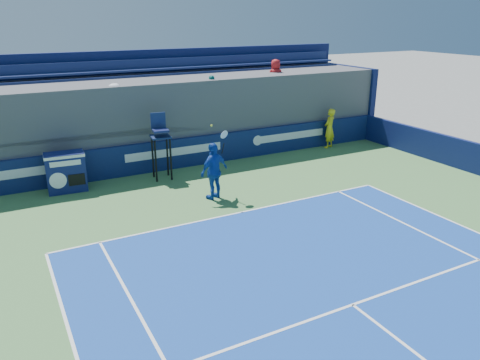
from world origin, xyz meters
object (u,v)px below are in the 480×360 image
match_clock (66,171)px  ball_person (329,128)px  umpire_chair (160,139)px  tennis_player (214,171)px

match_clock → ball_person: bearing=1.2°
umpire_chair → ball_person: bearing=3.6°
ball_person → tennis_player: (-7.41, -3.31, 0.06)m
ball_person → umpire_chair: (-8.27, -0.51, 0.61)m
match_clock → umpire_chair: bearing=-4.4°
umpire_chair → tennis_player: tennis_player is taller
ball_person → umpire_chair: bearing=-20.3°
umpire_chair → match_clock: bearing=175.6°
ball_person → tennis_player: bearing=0.2°
ball_person → match_clock: bearing=-22.6°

